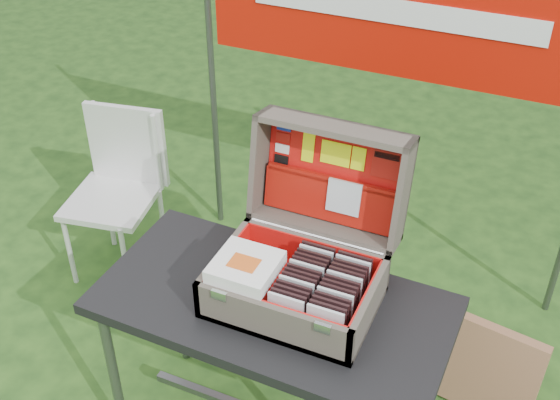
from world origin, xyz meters
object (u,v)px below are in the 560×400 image
at_px(table, 273,375).
at_px(suitcase, 302,233).
at_px(chair, 111,203).
at_px(cardboard_box, 492,372).

xyz_separation_m(table, suitcase, (0.07, 0.08, 0.60)).
bearing_deg(chair, suitcase, -33.61).
bearing_deg(table, chair, 152.94).
relative_size(suitcase, chair, 0.64).
bearing_deg(suitcase, cardboard_box, 32.86).
height_order(table, suitcase, suitcase).
distance_m(table, suitcase, 0.61).
height_order(table, cardboard_box, table).
height_order(suitcase, chair, suitcase).
relative_size(suitcase, cardboard_box, 1.40).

